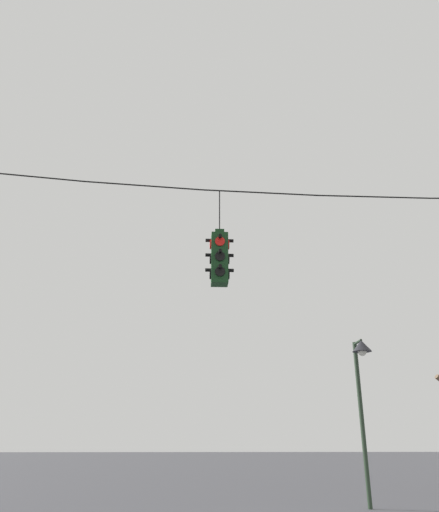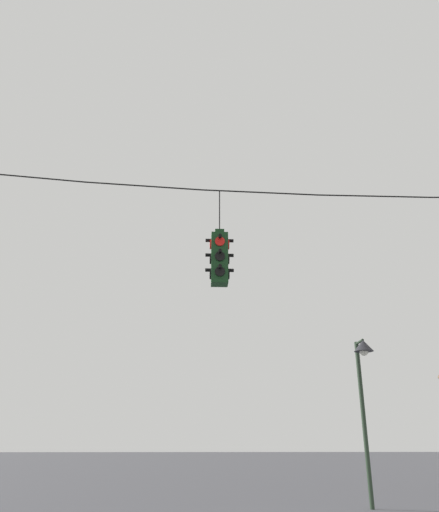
{
  "view_description": "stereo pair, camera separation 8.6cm",
  "coord_description": "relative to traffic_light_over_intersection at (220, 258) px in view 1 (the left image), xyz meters",
  "views": [
    {
      "loc": [
        -3.91,
        -9.91,
        1.6
      ],
      "look_at": [
        -3.4,
        -0.35,
        5.21
      ],
      "focal_mm": 35.0,
      "sensor_mm": 36.0,
      "label": 1
    },
    {
      "loc": [
        -3.82,
        -9.91,
        1.6
      ],
      "look_at": [
        -3.4,
        -0.35,
        5.21
      ],
      "focal_mm": 35.0,
      "sensor_mm": 36.0,
      "label": 2
    }
  ],
  "objects": [
    {
      "name": "traffic_light_over_intersection",
      "position": [
        0.0,
        0.0,
        0.0
      ],
      "size": [
        0.58,
        0.58,
        2.12
      ],
      "color": "#143819"
    },
    {
      "name": "span_wire",
      "position": [
        3.4,
        -0.0,
        1.63
      ],
      "size": [
        17.59,
        0.03,
        0.42
      ],
      "color": "black"
    },
    {
      "name": "street_lamp",
      "position": [
        4.19,
        4.32,
        -1.74
      ],
      "size": [
        0.53,
        0.91,
        4.37
      ],
      "color": "#233323",
      "rests_on": "ground_plane"
    }
  ]
}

